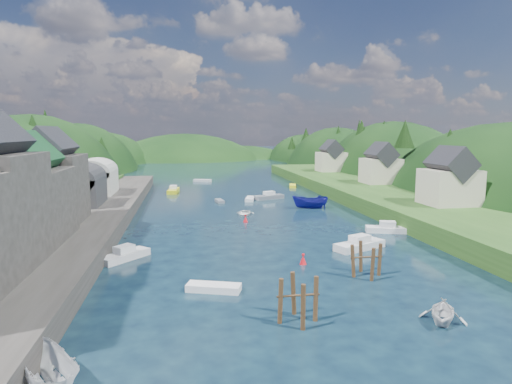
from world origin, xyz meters
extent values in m
plane|color=black|center=(0.00, 50.00, 0.00)|extent=(600.00, 600.00, 0.00)
ellipsoid|color=black|center=(-45.00, 75.00, -9.10)|extent=(44.00, 75.56, 52.00)
ellipsoid|color=black|center=(-45.00, 118.00, -8.43)|extent=(44.00, 75.56, 48.19)
ellipsoid|color=black|center=(-45.00, 160.00, -6.82)|extent=(44.00, 75.56, 39.00)
ellipsoid|color=black|center=(45.00, 32.00, -7.78)|extent=(36.00, 75.56, 44.49)
ellipsoid|color=black|center=(45.00, 75.00, -8.40)|extent=(36.00, 75.56, 48.00)
ellipsoid|color=black|center=(45.00, 118.00, -7.78)|extent=(36.00, 75.56, 44.49)
ellipsoid|color=black|center=(45.00, 160.00, -6.30)|extent=(36.00, 75.56, 36.00)
ellipsoid|color=black|center=(-10.00, 170.00, -10.00)|extent=(80.00, 60.00, 44.00)
ellipsoid|color=black|center=(18.00, 180.00, -12.00)|extent=(70.00, 56.00, 36.00)
cone|color=black|center=(-41.02, 48.26, 12.45)|extent=(4.18, 4.18, 6.40)
cone|color=black|center=(-40.53, 60.92, 13.02)|extent=(4.73, 4.73, 6.50)
cone|color=black|center=(-41.85, 73.98, 13.78)|extent=(4.34, 4.34, 8.37)
cone|color=black|center=(-36.99, 83.98, 8.57)|extent=(5.28, 5.28, 5.47)
cone|color=black|center=(-42.90, 94.11, 12.04)|extent=(4.77, 4.77, 6.01)
cone|color=black|center=(-34.45, 100.51, 8.66)|extent=(4.07, 4.07, 5.33)
cone|color=black|center=(-39.12, 118.41, 10.26)|extent=(4.56, 4.56, 9.11)
cone|color=black|center=(-42.46, 127.33, 8.06)|extent=(4.75, 4.75, 5.44)
cone|color=black|center=(-38.60, 134.44, 8.84)|extent=(4.27, 4.27, 6.97)
cone|color=black|center=(40.50, 30.09, 10.57)|extent=(5.03, 5.03, 5.52)
cone|color=black|center=(37.73, 38.63, 9.99)|extent=(5.29, 5.29, 6.73)
cone|color=black|center=(33.90, 47.99, 12.32)|extent=(4.07, 4.07, 5.68)
cone|color=black|center=(39.81, 57.02, 8.22)|extent=(3.40, 3.40, 5.90)
cone|color=black|center=(41.07, 71.97, 11.39)|extent=(4.94, 4.94, 8.72)
cone|color=black|center=(37.19, 77.33, 12.54)|extent=(5.25, 5.25, 6.98)
cone|color=black|center=(41.55, 89.30, 12.43)|extent=(3.36, 3.36, 7.93)
cone|color=black|center=(41.04, 105.36, 11.02)|extent=(4.57, 4.57, 7.72)
cone|color=black|center=(42.65, 121.24, 9.07)|extent=(3.59, 3.59, 6.26)
cone|color=black|center=(37.03, 130.42, 11.51)|extent=(4.14, 4.14, 5.84)
cone|color=black|center=(33.44, 138.52, 8.20)|extent=(3.83, 3.83, 5.10)
cube|color=#2D2B28|center=(-24.00, 20.00, 1.00)|extent=(12.00, 110.00, 2.00)
cube|color=#234719|center=(-31.00, 20.00, 1.25)|extent=(12.00, 110.00, 2.50)
cube|color=#2D2B28|center=(-26.00, 12.00, 5.50)|extent=(8.00, 9.00, 7.00)
cube|color=#1E592D|center=(-26.00, 12.00, 9.96)|extent=(5.88, 9.36, 5.88)
cube|color=#2D2B28|center=(-26.00, 21.00, 6.00)|extent=(7.00, 8.00, 8.00)
cube|color=black|center=(-26.00, 21.00, 10.84)|extent=(5.15, 8.32, 5.15)
cube|color=#2D2D30|center=(-26.00, 33.00, 4.00)|extent=(7.00, 9.00, 4.00)
cylinder|color=#2D2D30|center=(-26.00, 33.00, 6.00)|extent=(7.00, 9.00, 7.00)
cube|color=#B2B2A8|center=(-26.00, 45.00, 4.00)|extent=(7.00, 9.00, 4.00)
cylinder|color=#B2B2A8|center=(-26.00, 45.00, 6.00)|extent=(7.00, 9.00, 7.00)
cube|color=#234719|center=(25.00, 40.00, 1.20)|extent=(16.00, 120.00, 2.40)
cube|color=beige|center=(27.00, 22.00, 4.90)|extent=(7.00, 6.00, 5.00)
cube|color=black|center=(27.00, 22.00, 8.24)|extent=(5.15, 6.24, 5.15)
cube|color=beige|center=(29.00, 48.00, 4.90)|extent=(7.00, 6.00, 5.00)
cube|color=black|center=(29.00, 48.00, 8.24)|extent=(5.15, 6.24, 5.15)
cube|color=beige|center=(28.00, 75.00, 4.90)|extent=(7.00, 6.00, 5.00)
cube|color=black|center=(28.00, 75.00, 8.24)|extent=(5.15, 6.24, 5.15)
cylinder|color=#382314|center=(-1.69, -6.58, 1.25)|extent=(0.32, 0.32, 3.71)
cylinder|color=#382314|center=(-2.92, -5.36, 1.25)|extent=(0.32, 0.32, 3.71)
cylinder|color=#382314|center=(-4.14, -6.58, 1.25)|extent=(0.32, 0.32, 3.71)
cylinder|color=#382314|center=(-2.92, -7.81, 1.25)|extent=(0.32, 0.32, 3.71)
cylinder|color=#382314|center=(-2.92, -6.58, 1.86)|extent=(2.93, 0.16, 0.16)
cylinder|color=#382314|center=(6.71, 1.38, 1.16)|extent=(0.32, 0.32, 3.52)
cylinder|color=#382314|center=(5.47, 2.62, 1.16)|extent=(0.32, 0.32, 3.52)
cylinder|color=#382314|center=(4.23, 1.38, 1.16)|extent=(0.32, 0.32, 3.52)
cylinder|color=#382314|center=(5.47, 0.14, 1.16)|extent=(0.32, 0.32, 3.52)
cylinder|color=#382314|center=(5.47, 1.38, 1.75)|extent=(2.97, 0.16, 0.16)
cone|color=#B20E16|center=(0.89, 5.66, 0.45)|extent=(0.70, 0.70, 0.90)
sphere|color=#B20E16|center=(0.89, 5.66, 0.95)|extent=(0.30, 0.30, 0.30)
cone|color=#B20E16|center=(-1.85, 25.96, 0.45)|extent=(0.70, 0.70, 0.90)
sphere|color=#B20E16|center=(-1.85, 25.96, 0.95)|extent=(0.30, 0.30, 0.30)
imported|color=white|center=(-1.31, 31.19, 0.27)|extent=(3.91, 4.69, 0.84)
cube|color=white|center=(15.16, 16.77, 0.34)|extent=(5.65, 3.27, 0.75)
cube|color=silver|center=(15.16, 16.77, 1.10)|extent=(2.16, 1.74, 0.70)
cube|color=silver|center=(8.47, 9.90, 0.38)|extent=(6.36, 4.30, 0.85)
cube|color=silver|center=(8.47, 9.90, 1.20)|extent=(2.51, 2.15, 0.70)
cube|color=slate|center=(5.56, 46.03, 0.36)|extent=(6.04, 3.71, 0.80)
cube|color=silver|center=(5.56, 46.03, 1.15)|extent=(2.34, 1.92, 0.70)
cube|color=silver|center=(1.73, 45.12, 0.28)|extent=(2.52, 4.63, 0.62)
cube|color=yellow|center=(14.45, 62.74, 0.28)|extent=(2.44, 4.65, 0.62)
imported|color=silver|center=(6.69, -8.24, 0.82)|extent=(4.71, 4.83, 1.94)
cube|color=white|center=(-8.14, 0.02, 0.27)|extent=(4.58, 2.74, 0.61)
imported|color=silver|center=(-17.00, -12.10, 0.93)|extent=(4.74, 5.88, 2.17)
imported|color=navy|center=(10.38, 35.06, 1.02)|extent=(6.24, 2.85, 2.34)
cube|color=gold|center=(-12.71, 57.96, 0.38)|extent=(2.56, 6.17, 0.84)
cube|color=silver|center=(-12.71, 57.96, 1.19)|extent=(1.59, 2.23, 0.70)
cube|color=slate|center=(-4.05, 44.02, 0.22)|extent=(1.63, 3.55, 0.48)
cube|color=silver|center=(-16.39, 10.10, 0.34)|extent=(4.91, 5.13, 0.75)
cube|color=silver|center=(-16.39, 10.10, 1.10)|extent=(2.17, 2.21, 0.70)
cube|color=silver|center=(-5.80, 77.23, 0.29)|extent=(4.76, 3.37, 0.64)
camera|label=1|loc=(-10.22, -33.08, 12.70)|focal=30.00mm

